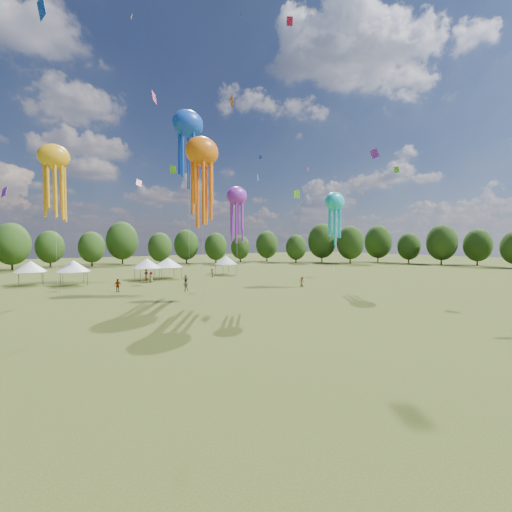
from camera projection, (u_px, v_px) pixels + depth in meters
ground at (418, 348)px, 23.88m from camera, size 300.00×300.00×0.00m
spectator_near at (186, 285)px, 50.94m from camera, size 1.03×0.94×1.72m
spectators_far at (175, 277)px, 61.19m from camera, size 26.86×29.36×1.91m
festival_tents at (137, 263)px, 64.42m from camera, size 40.63×9.33×4.24m
show_kites at (192, 162)px, 52.66m from camera, size 40.98×24.08×30.48m
small_kites at (180, 115)px, 58.22m from camera, size 76.30×58.80×44.99m
treeline at (124, 245)px, 72.16m from camera, size 201.57×95.24×13.43m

